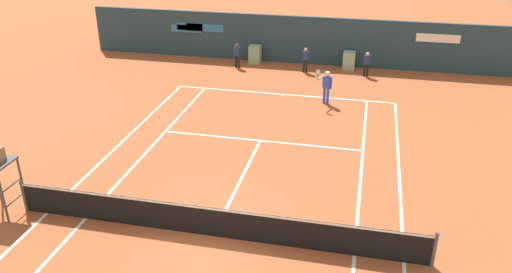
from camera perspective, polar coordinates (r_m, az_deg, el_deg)
The scene contains 9 objects.
ground_plane at distance 15.45m, azimuth -4.17°, elevation -9.70°, with size 80.00×80.00×0.01m.
tennis_net at distance 14.71m, azimuth -4.88°, elevation -9.33°, with size 12.10×0.10×1.07m.
sponsor_back_wall at distance 29.68m, azimuth 4.90°, elevation 10.55°, with size 25.00×1.02×2.68m.
player_on_baseline at distance 23.85m, azimuth 7.81°, elevation 5.74°, with size 0.77×0.64×1.79m.
ball_kid_centre_post at distance 28.88m, azimuth -2.11°, elevation 9.17°, with size 0.46×0.21×1.38m.
ball_kid_left_post at distance 28.01m, azimuth 12.21°, elevation 8.03°, with size 0.45×0.19×1.33m.
ball_kid_right_post at distance 28.19m, azimuth 5.51°, elevation 8.64°, with size 0.46×0.19×1.37m.
tennis_ball_by_sideline at distance 22.89m, azimuth -10.72°, elevation 2.24°, with size 0.07×0.07×0.07m, color #CCE033.
tennis_ball_near_service_line at distance 23.37m, azimuth -7.34°, elevation 2.98°, with size 0.07×0.07×0.07m, color #CCE033.
Camera 1 is at (3.85, -11.47, 8.87)m, focal length 36.01 mm.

